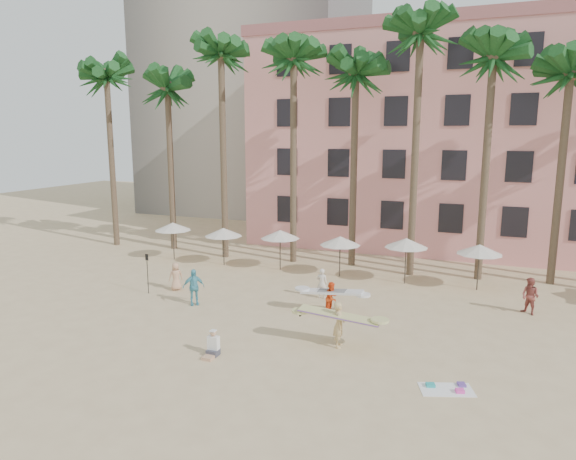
% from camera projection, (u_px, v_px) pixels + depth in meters
% --- Properties ---
extents(ground, '(120.00, 120.00, 0.00)m').
position_uv_depth(ground, '(278.00, 361.00, 19.94)').
color(ground, '#D1B789').
rests_on(ground, ground).
extents(pink_hotel, '(35.00, 14.00, 16.00)m').
position_uv_depth(pink_hotel, '(488.00, 143.00, 39.79)').
color(pink_hotel, pink).
rests_on(pink_hotel, ground).
extents(palm_row, '(44.40, 5.40, 16.30)m').
position_uv_depth(palm_row, '(378.00, 62.00, 31.10)').
color(palm_row, brown).
rests_on(palm_row, ground).
extents(umbrella_row, '(22.50, 2.70, 2.73)m').
position_uv_depth(umbrella_row, '(309.00, 237.00, 32.03)').
color(umbrella_row, '#332B23').
rests_on(umbrella_row, ground).
extents(beach_towel, '(2.03, 1.53, 0.14)m').
position_uv_depth(beach_towel, '(448.00, 389.00, 17.71)').
color(beach_towel, white).
rests_on(beach_towel, ground).
extents(carrier_yellow, '(3.36, 0.86, 1.93)m').
position_uv_depth(carrier_yellow, '(339.00, 322.00, 21.09)').
color(carrier_yellow, tan).
rests_on(carrier_yellow, ground).
extents(carrier_white, '(3.05, 0.90, 1.60)m').
position_uv_depth(carrier_white, '(332.00, 296.00, 25.03)').
color(carrier_white, '#FF4F1A').
rests_on(carrier_white, ground).
extents(beachgoers, '(19.32, 5.76, 1.89)m').
position_uv_depth(beachgoers, '(320.00, 287.00, 26.47)').
color(beachgoers, silver).
rests_on(beachgoers, ground).
extents(paddle, '(0.18, 0.04, 2.23)m').
position_uv_depth(paddle, '(147.00, 269.00, 28.12)').
color(paddle, black).
rests_on(paddle, ground).
extents(seated_man, '(0.46, 0.80, 1.03)m').
position_uv_depth(seated_man, '(213.00, 347.00, 20.35)').
color(seated_man, '#3F3F4C').
rests_on(seated_man, ground).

